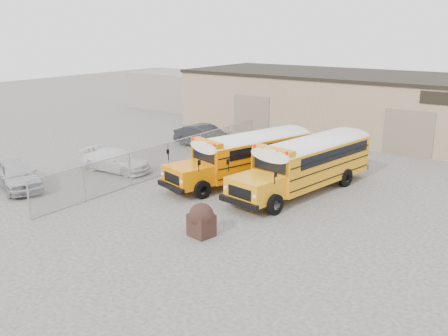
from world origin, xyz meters
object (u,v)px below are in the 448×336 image
Objects in this scene: school_bus_right at (365,142)px; car_white at (117,161)px; tarp_bundle at (201,219)px; school_bus_left at (313,139)px; car_silver at (17,175)px; car_dark at (205,136)px.

car_white is at bearing -142.45° from school_bus_right.
tarp_bundle is 10.83m from car_white.
tarp_bundle is 0.32× the size of car_white.
school_bus_right is (2.98, 0.72, 0.07)m from school_bus_left.
car_silver is at bearing -127.52° from school_bus_left.
car_dark is at bearing -177.61° from school_bus_left.
school_bus_left reaches higher than car_silver.
school_bus_right is 6.99× the size of tarp_bundle.
tarp_bundle is 0.30× the size of car_dark.
tarp_bundle reaches higher than car_white.
school_bus_right is 2.23× the size of car_white.
car_white is at bearing -136.43° from school_bus_left.
school_bus_left reaches higher than tarp_bundle.
school_bus_left is 2.10× the size of car_silver.
car_silver is 5.57m from car_white.
school_bus_left is at bearing 95.71° from tarp_bundle.
school_bus_left is 3.07m from school_bus_right.
car_dark reaches higher than tarp_bundle.
school_bus_right reaches higher than school_bus_left.
school_bus_left is 2.13× the size of car_white.
school_bus_left is 11.86m from car_white.
school_bus_right is 2.20× the size of car_silver.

